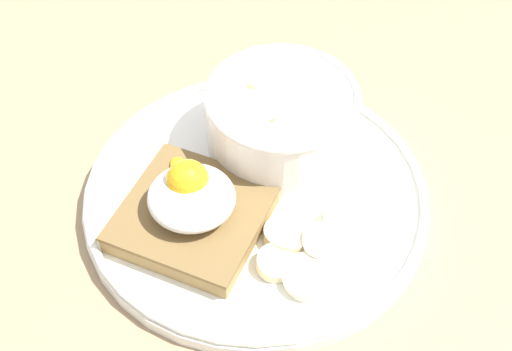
{
  "coord_description": "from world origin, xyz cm",
  "views": [
    {
      "loc": [
        6.38,
        -32.4,
        42.96
      ],
      "look_at": [
        0.0,
        0.0,
        5.0
      ],
      "focal_mm": 50.0,
      "sensor_mm": 36.0,
      "label": 1
    }
  ],
  "objects_px": {
    "banana_slice_inner": "(344,223)",
    "poached_egg": "(191,194)",
    "banana_slice_back": "(323,245)",
    "oatmeal_bowl": "(281,119)",
    "toast_slice": "(194,216)",
    "banana_slice_front": "(308,277)",
    "banana_slice_left": "(289,235)",
    "banana_slice_right": "(276,263)"
  },
  "relations": [
    {
      "from": "banana_slice_left",
      "to": "banana_slice_inner",
      "type": "distance_m",
      "value": 0.04
    },
    {
      "from": "poached_egg",
      "to": "toast_slice",
      "type": "bearing_deg",
      "value": -60.22
    },
    {
      "from": "banana_slice_back",
      "to": "banana_slice_front",
      "type": "bearing_deg",
      "value": -103.48
    },
    {
      "from": "banana_slice_inner",
      "to": "banana_slice_front",
      "type": "bearing_deg",
      "value": -110.78
    },
    {
      "from": "banana_slice_right",
      "to": "banana_slice_inner",
      "type": "distance_m",
      "value": 0.06
    },
    {
      "from": "toast_slice",
      "to": "banana_slice_left",
      "type": "relative_size",
      "value": 3.12
    },
    {
      "from": "banana_slice_front",
      "to": "banana_slice_back",
      "type": "relative_size",
      "value": 1.46
    },
    {
      "from": "poached_egg",
      "to": "banana_slice_left",
      "type": "bearing_deg",
      "value": -2.01
    },
    {
      "from": "banana_slice_front",
      "to": "banana_slice_left",
      "type": "distance_m",
      "value": 0.04
    },
    {
      "from": "banana_slice_right",
      "to": "toast_slice",
      "type": "bearing_deg",
      "value": 158.12
    },
    {
      "from": "oatmeal_bowl",
      "to": "banana_slice_right",
      "type": "bearing_deg",
      "value": -81.77
    },
    {
      "from": "toast_slice",
      "to": "banana_slice_left",
      "type": "distance_m",
      "value": 0.07
    },
    {
      "from": "banana_slice_front",
      "to": "banana_slice_inner",
      "type": "distance_m",
      "value": 0.05
    },
    {
      "from": "banana_slice_back",
      "to": "banana_slice_inner",
      "type": "bearing_deg",
      "value": 61.65
    },
    {
      "from": "toast_slice",
      "to": "poached_egg",
      "type": "bearing_deg",
      "value": 119.78
    },
    {
      "from": "oatmeal_bowl",
      "to": "banana_slice_front",
      "type": "relative_size",
      "value": 2.45
    },
    {
      "from": "banana_slice_back",
      "to": "banana_slice_right",
      "type": "distance_m",
      "value": 0.03
    },
    {
      "from": "banana_slice_back",
      "to": "oatmeal_bowl",
      "type": "bearing_deg",
      "value": 115.94
    },
    {
      "from": "toast_slice",
      "to": "banana_slice_back",
      "type": "height_order",
      "value": "same"
    },
    {
      "from": "banana_slice_inner",
      "to": "poached_egg",
      "type": "bearing_deg",
      "value": -172.06
    },
    {
      "from": "banana_slice_front",
      "to": "banana_slice_right",
      "type": "relative_size",
      "value": 1.25
    },
    {
      "from": "banana_slice_left",
      "to": "banana_slice_inner",
      "type": "height_order",
      "value": "banana_slice_inner"
    },
    {
      "from": "banana_slice_left",
      "to": "banana_slice_right",
      "type": "xyz_separation_m",
      "value": [
        -0.0,
        -0.02,
        -0.0
      ]
    },
    {
      "from": "banana_slice_back",
      "to": "banana_slice_right",
      "type": "height_order",
      "value": "banana_slice_back"
    },
    {
      "from": "banana_slice_left",
      "to": "banana_slice_back",
      "type": "bearing_deg",
      "value": -12.68
    },
    {
      "from": "poached_egg",
      "to": "banana_slice_right",
      "type": "relative_size",
      "value": 1.98
    },
    {
      "from": "oatmeal_bowl",
      "to": "banana_slice_back",
      "type": "bearing_deg",
      "value": -64.06
    },
    {
      "from": "toast_slice",
      "to": "banana_slice_left",
      "type": "bearing_deg",
      "value": -0.57
    },
    {
      "from": "banana_slice_left",
      "to": "banana_slice_right",
      "type": "distance_m",
      "value": 0.02
    },
    {
      "from": "toast_slice",
      "to": "banana_slice_right",
      "type": "xyz_separation_m",
      "value": [
        0.06,
        -0.03,
        -0.0
      ]
    },
    {
      "from": "banana_slice_front",
      "to": "banana_slice_back",
      "type": "xyz_separation_m",
      "value": [
        0.01,
        0.03,
        0.0
      ]
    },
    {
      "from": "banana_slice_right",
      "to": "banana_slice_inner",
      "type": "xyz_separation_m",
      "value": [
        0.04,
        0.04,
        0.0
      ]
    },
    {
      "from": "oatmeal_bowl",
      "to": "poached_egg",
      "type": "distance_m",
      "value": 0.1
    },
    {
      "from": "oatmeal_bowl",
      "to": "toast_slice",
      "type": "relative_size",
      "value": 1.0
    },
    {
      "from": "banana_slice_front",
      "to": "banana_slice_left",
      "type": "bearing_deg",
      "value": 120.17
    },
    {
      "from": "oatmeal_bowl",
      "to": "banana_slice_inner",
      "type": "xyz_separation_m",
      "value": [
        0.06,
        -0.07,
        -0.02
      ]
    },
    {
      "from": "banana_slice_left",
      "to": "banana_slice_back",
      "type": "height_order",
      "value": "banana_slice_back"
    },
    {
      "from": "toast_slice",
      "to": "banana_slice_inner",
      "type": "xyz_separation_m",
      "value": [
        0.1,
        0.02,
        -0.0
      ]
    },
    {
      "from": "toast_slice",
      "to": "banana_slice_back",
      "type": "relative_size",
      "value": 3.57
    },
    {
      "from": "banana_slice_left",
      "to": "banana_slice_right",
      "type": "bearing_deg",
      "value": -100.41
    },
    {
      "from": "oatmeal_bowl",
      "to": "banana_slice_left",
      "type": "bearing_deg",
      "value": -76.65
    },
    {
      "from": "poached_egg",
      "to": "banana_slice_right",
      "type": "height_order",
      "value": "poached_egg"
    }
  ]
}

